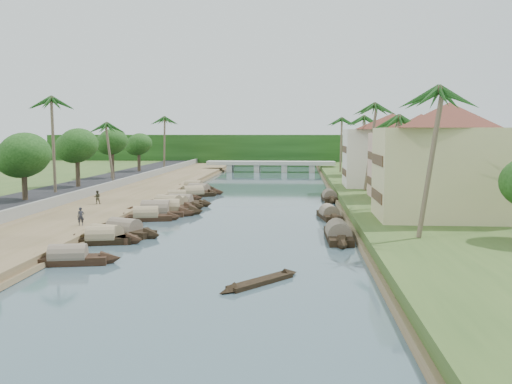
# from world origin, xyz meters

# --- Properties ---
(ground) EXTENTS (220.00, 220.00, 0.00)m
(ground) POSITION_xyz_m (0.00, 0.00, 0.00)
(ground) COLOR #3D535C
(ground) RESTS_ON ground
(left_bank) EXTENTS (10.00, 180.00, 0.80)m
(left_bank) POSITION_xyz_m (-16.00, 20.00, 0.40)
(left_bank) COLOR brown
(left_bank) RESTS_ON ground
(right_bank) EXTENTS (16.00, 180.00, 1.20)m
(right_bank) POSITION_xyz_m (19.00, 20.00, 0.60)
(right_bank) COLOR #324D1F
(right_bank) RESTS_ON ground
(road) EXTENTS (8.00, 180.00, 1.40)m
(road) POSITION_xyz_m (-24.50, 20.00, 0.70)
(road) COLOR black
(road) RESTS_ON ground
(retaining_wall) EXTENTS (0.40, 180.00, 1.10)m
(retaining_wall) POSITION_xyz_m (-20.20, 20.00, 1.35)
(retaining_wall) COLOR gray
(retaining_wall) RESTS_ON left_bank
(treeline) EXTENTS (120.00, 14.00, 8.00)m
(treeline) POSITION_xyz_m (0.00, 100.00, 4.00)
(treeline) COLOR #14340E
(treeline) RESTS_ON ground
(bridge) EXTENTS (28.00, 4.00, 2.40)m
(bridge) POSITION_xyz_m (0.00, 72.00, 1.72)
(bridge) COLOR #A6A69C
(bridge) RESTS_ON ground
(building_near) EXTENTS (14.85, 14.85, 10.20)m
(building_near) POSITION_xyz_m (18.99, -2.00, 6.38)
(building_near) COLOR tan
(building_near) RESTS_ON right_bank
(building_mid) EXTENTS (14.11, 14.11, 9.70)m
(building_mid) POSITION_xyz_m (19.99, 14.00, 6.13)
(building_mid) COLOR #CDA391
(building_mid) RESTS_ON right_bank
(building_far) EXTENTS (15.59, 15.59, 10.20)m
(building_far) POSITION_xyz_m (18.99, 28.00, 6.38)
(building_far) COLOR beige
(building_far) RESTS_ON right_bank
(building_distant) EXTENTS (12.62, 12.62, 9.20)m
(building_distant) POSITION_xyz_m (19.99, 48.00, 5.88)
(building_distant) COLOR tan
(building_distant) RESTS_ON right_bank
(sampan_0) EXTENTS (7.31, 2.83, 1.93)m
(sampan_0) POSITION_xyz_m (-9.41, -16.48, 0.41)
(sampan_0) COLOR black
(sampan_0) RESTS_ON ground
(sampan_1) EXTENTS (6.87, 3.01, 2.03)m
(sampan_1) POSITION_xyz_m (-9.64, -9.45, 0.41)
(sampan_1) COLOR black
(sampan_1) RESTS_ON ground
(sampan_2) EXTENTS (7.33, 3.57, 1.95)m
(sampan_2) POSITION_xyz_m (-9.61, -8.40, 0.41)
(sampan_2) COLOR black
(sampan_2) RESTS_ON ground
(sampan_3) EXTENTS (7.92, 4.88, 2.16)m
(sampan_3) POSITION_xyz_m (-8.90, -5.66, 0.41)
(sampan_3) COLOR black
(sampan_3) RESTS_ON ground
(sampan_4) EXTENTS (7.33, 3.02, 2.06)m
(sampan_4) POSITION_xyz_m (-9.18, 2.43, 0.41)
(sampan_4) COLOR black
(sampan_4) RESTS_ON ground
(sampan_5) EXTENTS (8.26, 3.36, 2.53)m
(sampan_5) POSITION_xyz_m (-8.03, 6.56, 0.42)
(sampan_5) COLOR black
(sampan_5) RESTS_ON ground
(sampan_6) EXTENTS (8.65, 2.52, 2.52)m
(sampan_6) POSITION_xyz_m (-8.99, 5.63, 0.42)
(sampan_6) COLOR black
(sampan_6) RESTS_ON ground
(sampan_7) EXTENTS (7.87, 3.49, 2.08)m
(sampan_7) POSITION_xyz_m (-8.30, 11.89, 0.41)
(sampan_7) COLOR black
(sampan_7) RESTS_ON ground
(sampan_8) EXTENTS (8.28, 4.96, 2.49)m
(sampan_8) POSITION_xyz_m (-8.80, 10.68, 0.42)
(sampan_8) COLOR black
(sampan_8) RESTS_ON ground
(sampan_9) EXTENTS (8.10, 2.41, 2.04)m
(sampan_9) POSITION_xyz_m (-8.04, 13.84, 0.41)
(sampan_9) COLOR black
(sampan_9) RESTS_ON ground
(sampan_10) EXTENTS (7.07, 2.59, 1.95)m
(sampan_10) POSITION_xyz_m (-9.64, 19.13, 0.41)
(sampan_10) COLOR black
(sampan_10) RESTS_ON ground
(sampan_11) EXTENTS (7.68, 5.43, 2.26)m
(sampan_11) POSITION_xyz_m (-8.34, 23.39, 0.42)
(sampan_11) COLOR black
(sampan_11) RESTS_ON ground
(sampan_12) EXTENTS (8.57, 4.54, 2.06)m
(sampan_12) POSITION_xyz_m (-8.30, 27.79, 0.41)
(sampan_12) COLOR black
(sampan_12) RESTS_ON ground
(sampan_13) EXTENTS (7.72, 3.48, 2.09)m
(sampan_13) POSITION_xyz_m (-9.91, 32.54, 0.41)
(sampan_13) COLOR black
(sampan_13) RESTS_ON ground
(sampan_14) EXTENTS (2.12, 9.50, 2.28)m
(sampan_14) POSITION_xyz_m (9.32, -6.22, 0.42)
(sampan_14) COLOR black
(sampan_14) RESTS_ON ground
(sampan_15) EXTENTS (2.60, 7.55, 2.02)m
(sampan_15) POSITION_xyz_m (9.19, 5.18, 0.41)
(sampan_15) COLOR black
(sampan_15) RESTS_ON ground
(sampan_16) EXTENTS (2.03, 8.36, 2.05)m
(sampan_16) POSITION_xyz_m (10.08, 20.89, 0.41)
(sampan_16) COLOR black
(sampan_16) RESTS_ON ground
(canoe_0) EXTENTS (4.92, 5.76, 0.89)m
(canoe_0) POSITION_xyz_m (3.81, -20.45, 0.10)
(canoe_0) COLOR black
(canoe_0) RESTS_ON ground
(canoe_1) EXTENTS (5.63, 1.85, 0.90)m
(canoe_1) POSITION_xyz_m (-8.64, -6.49, 0.10)
(canoe_1) COLOR black
(canoe_1) RESTS_ON ground
(canoe_2) EXTENTS (5.87, 2.56, 0.86)m
(canoe_2) POSITION_xyz_m (-7.61, 17.37, 0.10)
(canoe_2) COLOR black
(canoe_2) RESTS_ON ground
(palm_0) EXTENTS (3.20, 3.20, 12.18)m
(palm_0) POSITION_xyz_m (15.00, -11.51, 11.59)
(palm_0) COLOR brown
(palm_0) RESTS_ON ground
(palm_1) EXTENTS (3.20, 3.20, 10.64)m
(palm_1) POSITION_xyz_m (16.00, 5.28, 10.08)
(palm_1) COLOR brown
(palm_1) RESTS_ON ground
(palm_2) EXTENTS (3.20, 3.20, 12.65)m
(palm_2) POSITION_xyz_m (15.00, 22.17, 12.04)
(palm_2) COLOR brown
(palm_2) RESTS_ON ground
(palm_3) EXTENTS (3.20, 3.20, 11.48)m
(palm_3) POSITION_xyz_m (16.00, 37.82, 10.89)
(palm_3) COLOR brown
(palm_3) RESTS_ON ground
(palm_5) EXTENTS (3.20, 3.20, 13.06)m
(palm_5) POSITION_xyz_m (-24.00, 15.06, 12.61)
(palm_5) COLOR brown
(palm_5) RESTS_ON ground
(palm_6) EXTENTS (3.20, 3.20, 10.15)m
(palm_6) POSITION_xyz_m (-22.00, 30.72, 9.81)
(palm_6) COLOR brown
(palm_6) RESTS_ON ground
(palm_7) EXTENTS (3.20, 3.20, 11.61)m
(palm_7) POSITION_xyz_m (14.00, 55.57, 11.01)
(palm_7) COLOR brown
(palm_7) RESTS_ON ground
(palm_8) EXTENTS (3.20, 3.20, 11.73)m
(palm_8) POSITION_xyz_m (-20.50, 58.28, 11.34)
(palm_8) COLOR brown
(palm_8) RESTS_ON ground
(tree_2) EXTENTS (5.51, 5.51, 7.14)m
(tree_2) POSITION_xyz_m (-24.00, 7.24, 6.21)
(tree_2) COLOR #4C3D2B
(tree_2) RESTS_ON ground
(tree_3) EXTENTS (5.20, 5.20, 7.69)m
(tree_3) POSITION_xyz_m (-24.00, 22.49, 6.86)
(tree_3) COLOR #4C3D2B
(tree_3) RESTS_ON ground
(tree_4) EXTENTS (4.58, 4.58, 7.69)m
(tree_4) POSITION_xyz_m (-24.00, 37.10, 7.10)
(tree_4) COLOR #4C3D2B
(tree_4) RESTS_ON ground
(tree_5) EXTENTS (4.53, 4.53, 6.93)m
(tree_5) POSITION_xyz_m (-24.00, 52.61, 6.37)
(tree_5) COLOR #4C3D2B
(tree_5) RESTS_ON ground
(tree_6) EXTENTS (4.28, 4.28, 6.69)m
(tree_6) POSITION_xyz_m (24.00, 29.68, 6.03)
(tree_6) COLOR #4C3D2B
(tree_6) RESTS_ON ground
(person_near) EXTENTS (0.67, 0.55, 1.59)m
(person_near) POSITION_xyz_m (-12.71, -5.63, 1.59)
(person_near) COLOR #27282F
(person_near) RESTS_ON left_bank
(person_far) EXTENTS (0.88, 0.77, 1.52)m
(person_far) POSITION_xyz_m (-16.46, 8.87, 1.56)
(person_far) COLOR #353425
(person_far) RESTS_ON left_bank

